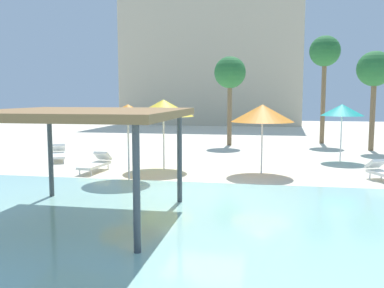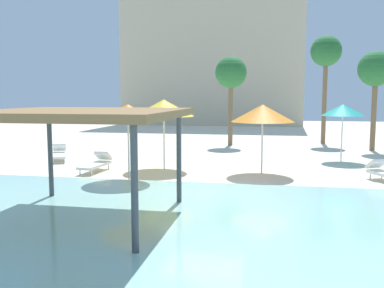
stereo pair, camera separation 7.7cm
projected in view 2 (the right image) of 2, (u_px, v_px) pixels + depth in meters
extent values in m
plane|color=beige|center=(204.00, 194.00, 12.74)|extent=(80.00, 80.00, 0.00)
cube|color=#99D1C6|center=(159.00, 258.00, 7.61)|extent=(44.00, 13.50, 0.04)
cylinder|color=#42474C|center=(50.00, 156.00, 12.20)|extent=(0.14, 0.14, 2.48)
cylinder|color=#42474C|center=(179.00, 159.00, 11.50)|extent=(0.14, 0.14, 2.48)
cylinder|color=#42474C|center=(135.00, 190.00, 7.72)|extent=(0.14, 0.14, 2.48)
cube|color=olive|center=(81.00, 114.00, 9.81)|extent=(4.57, 4.57, 0.18)
cylinder|color=silver|center=(342.00, 138.00, 19.15)|extent=(0.06, 0.06, 2.09)
cone|color=teal|center=(343.00, 110.00, 19.00)|extent=(1.92, 1.92, 0.53)
cylinder|color=silver|center=(129.00, 151.00, 14.66)|extent=(0.06, 0.06, 2.09)
cone|color=orange|center=(128.00, 113.00, 14.50)|extent=(2.23, 2.23, 0.61)
cylinder|color=silver|center=(164.00, 143.00, 17.04)|extent=(0.06, 0.06, 2.17)
cone|color=yellow|center=(164.00, 108.00, 16.87)|extent=(2.48, 2.48, 0.68)
cylinder|color=silver|center=(262.00, 148.00, 16.00)|extent=(0.06, 0.06, 2.01)
cone|color=orange|center=(263.00, 113.00, 15.84)|extent=(2.41, 2.41, 0.66)
cylinder|color=white|center=(64.00, 161.00, 18.58)|extent=(0.05, 0.05, 0.22)
cylinder|color=white|center=(53.00, 161.00, 18.45)|extent=(0.05, 0.05, 0.22)
cylinder|color=white|center=(65.00, 156.00, 19.96)|extent=(0.05, 0.05, 0.22)
cylinder|color=white|center=(55.00, 157.00, 19.83)|extent=(0.05, 0.05, 0.22)
cube|color=white|center=(59.00, 155.00, 19.19)|extent=(1.34, 1.88, 0.10)
cube|color=white|center=(60.00, 147.00, 19.86)|extent=(0.76, 0.72, 0.40)
cylinder|color=white|center=(382.00, 175.00, 15.13)|extent=(0.05, 0.05, 0.22)
cylinder|color=white|center=(370.00, 176.00, 15.02)|extent=(0.05, 0.05, 0.22)
cube|color=white|center=(376.00, 164.00, 15.04)|extent=(0.75, 0.71, 0.40)
cylinder|color=white|center=(91.00, 173.00, 15.67)|extent=(0.05, 0.05, 0.22)
cylinder|color=white|center=(80.00, 172.00, 15.79)|extent=(0.05, 0.05, 0.22)
cylinder|color=white|center=(109.00, 167.00, 17.05)|extent=(0.05, 0.05, 0.22)
cylinder|color=white|center=(98.00, 166.00, 17.18)|extent=(0.05, 0.05, 0.22)
cube|color=white|center=(95.00, 165.00, 16.41)|extent=(0.73, 1.84, 0.10)
cube|color=white|center=(103.00, 156.00, 17.09)|extent=(0.64, 0.55, 0.40)
cylinder|color=brown|center=(374.00, 113.00, 22.69)|extent=(0.28, 0.28, 4.12)
sphere|color=#286B33|center=(376.00, 69.00, 22.42)|extent=(1.90, 1.90, 1.90)
cylinder|color=brown|center=(324.00, 101.00, 26.14)|extent=(0.28, 0.28, 5.43)
sphere|color=#286B33|center=(326.00, 51.00, 25.79)|extent=(1.90, 1.90, 1.90)
cylinder|color=brown|center=(230.00, 112.00, 25.19)|extent=(0.28, 0.28, 4.06)
sphere|color=#286B33|center=(231.00, 72.00, 24.92)|extent=(1.90, 1.90, 1.90)
cube|color=beige|center=(215.00, 47.00, 46.22)|extent=(18.74, 9.97, 16.97)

